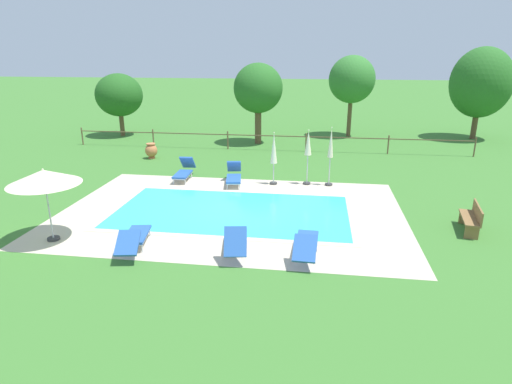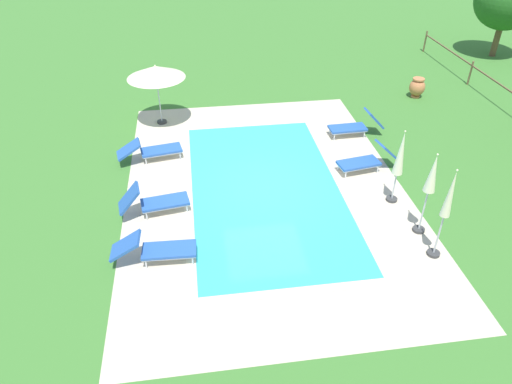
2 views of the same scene
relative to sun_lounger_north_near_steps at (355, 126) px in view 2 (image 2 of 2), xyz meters
name	(u,v)px [view 2 (image 2 of 2)]	position (x,y,z in m)	size (l,w,h in m)	color
ground_plane	(265,188)	(2.87, -3.67, -0.39)	(160.00, 160.00, 0.00)	#3D752D
pool_deck_paving	(265,188)	(2.87, -3.67, -0.38)	(11.99, 8.16, 0.01)	beige
swimming_pool_water	(265,188)	(2.87, -3.67, -0.38)	(8.17, 4.34, 0.01)	#38C6D1
pool_coping_rim	(265,188)	(2.87, -3.67, -0.38)	(8.65, 4.82, 0.01)	beige
sun_lounger_north_near_steps	(355,126)	(0.00, 0.00, 0.00)	(0.67, 1.94, 0.94)	#2856A8
sun_lounger_north_mid	(152,150)	(0.71, -7.05, -0.03)	(0.96, 2.13, 0.75)	#2856A8
sun_lounger_north_far	(367,160)	(2.31, -0.36, 0.00)	(0.91, 2.01, 0.91)	#2856A8
sun_lounger_north_end	(155,201)	(3.63, -6.85, 0.00)	(0.89, 1.96, 0.96)	#2856A8
sun_lounger_south_near_corner	(157,249)	(5.59, -6.75, -0.02)	(0.68, 2.05, 0.79)	#2856A8
patio_umbrella_open_foreground	(156,72)	(-1.97, -6.82, 1.58)	(2.06, 2.06, 2.23)	#383838
patio_umbrella_closed_row_west	(400,157)	(4.00, -0.17, 1.06)	(0.32, 0.32, 2.25)	#383838
patio_umbrella_closed_row_mid_west	(431,179)	(5.41, 0.02, 1.24)	(0.32, 0.32, 2.35)	#383838
patio_umbrella_closed_row_centre	(448,202)	(6.34, -0.01, 1.22)	(0.32, 0.32, 2.49)	#383838
terracotta_urn_near_fence	(417,87)	(-2.90, 3.58, 0.05)	(0.63, 0.63, 0.81)	#C67547
tree_far_west	(508,0)	(-7.28, 9.59, 2.31)	(3.05, 3.05, 4.09)	brown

